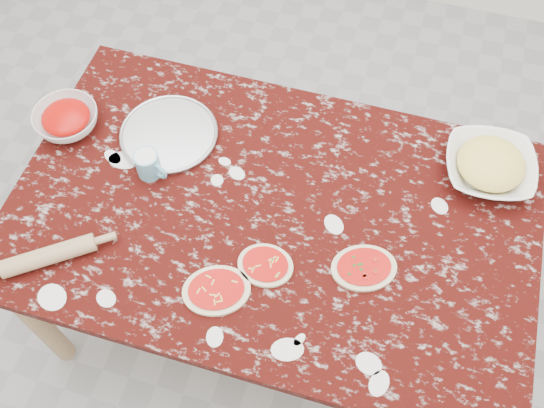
{
  "coord_description": "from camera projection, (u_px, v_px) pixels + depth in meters",
  "views": [
    {
      "loc": [
        0.26,
        -0.88,
        2.34
      ],
      "look_at": [
        0.0,
        0.0,
        0.8
      ],
      "focal_mm": 39.91,
      "sensor_mm": 36.0,
      "label": 1
    }
  ],
  "objects": [
    {
      "name": "flour_mug",
      "position": [
        149.0,
        164.0,
        1.87
      ],
      "size": [
        0.11,
        0.08,
        0.09
      ],
      "color": "#63A7C0",
      "rests_on": "worktable"
    },
    {
      "name": "pizza_left",
      "position": [
        216.0,
        290.0,
        1.7
      ],
      "size": [
        0.24,
        0.22,
        0.02
      ],
      "color": "beige",
      "rests_on": "worktable"
    },
    {
      "name": "cheese_bowl",
      "position": [
        489.0,
        167.0,
        1.88
      ],
      "size": [
        0.31,
        0.31,
        0.07
      ],
      "primitive_type": "imported",
      "rotation": [
        0.0,
        0.0,
        0.13
      ],
      "color": "white",
      "rests_on": "worktable"
    },
    {
      "name": "pizza_right",
      "position": [
        364.0,
        268.0,
        1.73
      ],
      "size": [
        0.23,
        0.21,
        0.02
      ],
      "color": "beige",
      "rests_on": "worktable"
    },
    {
      "name": "sauce_bowl",
      "position": [
        67.0,
        120.0,
        1.98
      ],
      "size": [
        0.21,
        0.21,
        0.07
      ],
      "primitive_type": "imported",
      "rotation": [
        0.0,
        0.0,
        0.01
      ],
      "color": "white",
      "rests_on": "worktable"
    },
    {
      "name": "worktable",
      "position": [
        272.0,
        226.0,
        1.91
      ],
      "size": [
        1.6,
        1.0,
        0.75
      ],
      "color": "black",
      "rests_on": "ground"
    },
    {
      "name": "ground",
      "position": [
        272.0,
        304.0,
        2.48
      ],
      "size": [
        4.0,
        4.0,
        0.0
      ],
      "primitive_type": "plane",
      "color": "gray"
    },
    {
      "name": "pizza_mid",
      "position": [
        265.0,
        265.0,
        1.74
      ],
      "size": [
        0.16,
        0.14,
        0.02
      ],
      "color": "beige",
      "rests_on": "worktable"
    },
    {
      "name": "pizza_tray",
      "position": [
        169.0,
        134.0,
        1.98
      ],
      "size": [
        0.33,
        0.33,
        0.01
      ],
      "primitive_type": "cylinder",
      "rotation": [
        0.0,
        0.0,
        0.05
      ],
      "color": "#B2B2B7",
      "rests_on": "worktable"
    },
    {
      "name": "rolling_pin",
      "position": [
        49.0,
        256.0,
        1.73
      ],
      "size": [
        0.25,
        0.2,
        0.05
      ],
      "primitive_type": "cylinder",
      "rotation": [
        0.0,
        1.57,
        0.63
      ],
      "color": "tan",
      "rests_on": "worktable"
    }
  ]
}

